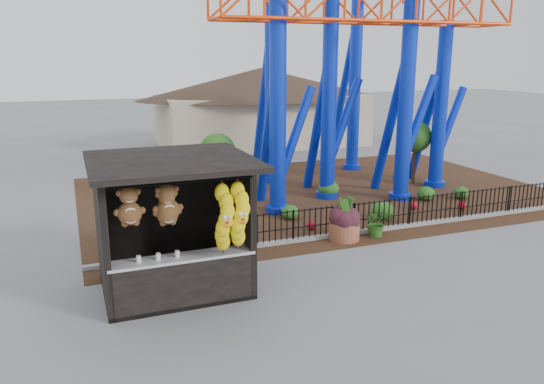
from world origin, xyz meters
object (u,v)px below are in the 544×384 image
object	(u,v)px
prize_booth	(175,229)
terracotta_planter	(344,231)
roller_coaster	(345,24)
potted_plant	(377,223)

from	to	relation	value
prize_booth	terracotta_planter	size ratio (longest dim) A/B	3.90
roller_coaster	terracotta_planter	xyz separation A→B (m)	(-2.81, -5.53, -6.17)
prize_booth	terracotta_planter	world-z (taller)	prize_booth
potted_plant	terracotta_planter	bearing A→B (deg)	-178.74
terracotta_planter	potted_plant	distance (m)	1.06
roller_coaster	potted_plant	size ratio (longest dim) A/B	12.84
roller_coaster	potted_plant	xyz separation A→B (m)	(-1.76, -5.62, -6.01)
terracotta_planter	potted_plant	xyz separation A→B (m)	(1.05, -0.09, 0.15)
prize_booth	potted_plant	xyz separation A→B (m)	(6.34, 1.73, -1.11)
potted_plant	prize_booth	bearing A→B (deg)	-158.64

